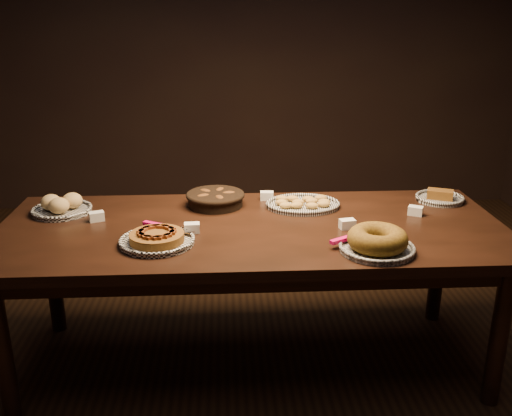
{
  "coord_description": "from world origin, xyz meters",
  "views": [
    {
      "loc": [
        -0.12,
        -2.51,
        1.72
      ],
      "look_at": [
        0.02,
        0.05,
        0.82
      ],
      "focal_mm": 40.0,
      "sensor_mm": 36.0,
      "label": 1
    }
  ],
  "objects": [
    {
      "name": "madeleine_platter",
      "position": [
        0.28,
        0.25,
        0.77
      ],
      "size": [
        0.38,
        0.31,
        0.04
      ],
      "rotation": [
        0.0,
        0.0,
        -0.36
      ],
      "color": "black",
      "rests_on": "buffet_table"
    },
    {
      "name": "bundt_cake_plate",
      "position": [
        0.51,
        -0.33,
        0.79
      ],
      "size": [
        0.36,
        0.34,
        0.1
      ],
      "rotation": [
        0.0,
        0.0,
        -0.2
      ],
      "color": "black",
      "rests_on": "buffet_table"
    },
    {
      "name": "buffet_table",
      "position": [
        0.0,
        0.0,
        0.68
      ],
      "size": [
        2.4,
        1.0,
        0.75
      ],
      "color": "black",
      "rests_on": "ground"
    },
    {
      "name": "loaf_plate",
      "position": [
        1.02,
        0.31,
        0.77
      ],
      "size": [
        0.25,
        0.25,
        0.06
      ],
      "rotation": [
        0.0,
        0.0,
        -0.4
      ],
      "color": "black",
      "rests_on": "buffet_table"
    },
    {
      "name": "ground",
      "position": [
        0.0,
        0.0,
        0.0
      ],
      "size": [
        5.0,
        5.0,
        0.0
      ],
      "primitive_type": "plane",
      "color": "black",
      "rests_on": "ground"
    },
    {
      "name": "bread_roll_plate",
      "position": [
        -0.95,
        0.23,
        0.78
      ],
      "size": [
        0.3,
        0.3,
        0.09
      ],
      "rotation": [
        0.0,
        0.0,
        0.04
      ],
      "color": "white",
      "rests_on": "buffet_table"
    },
    {
      "name": "tent_cards",
      "position": [
        0.07,
        0.09,
        0.77
      ],
      "size": [
        1.65,
        0.5,
        0.04
      ],
      "color": "white",
      "rests_on": "buffet_table"
    },
    {
      "name": "croissant_basket",
      "position": [
        -0.18,
        0.3,
        0.79
      ],
      "size": [
        0.37,
        0.37,
        0.08
      ],
      "rotation": [
        0.0,
        0.0,
        0.38
      ],
      "color": "black",
      "rests_on": "buffet_table"
    },
    {
      "name": "apple_tart_plate",
      "position": [
        -0.42,
        -0.2,
        0.77
      ],
      "size": [
        0.33,
        0.36,
        0.06
      ],
      "rotation": [
        0.0,
        0.0,
        0.17
      ],
      "color": "white",
      "rests_on": "buffet_table"
    }
  ]
}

